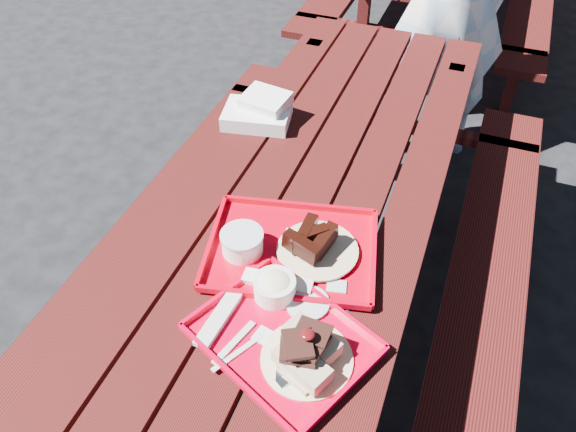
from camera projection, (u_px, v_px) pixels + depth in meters
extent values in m
plane|color=black|center=(302.00, 343.00, 2.18)|extent=(60.00, 60.00, 0.00)
cube|color=#43110D|center=(215.00, 182.00, 1.75)|extent=(0.14, 2.40, 0.04)
cube|color=#43110D|center=(260.00, 194.00, 1.71)|extent=(0.14, 2.40, 0.04)
cube|color=#43110D|center=(306.00, 205.00, 1.67)|extent=(0.14, 2.40, 0.04)
cube|color=#43110D|center=(354.00, 218.00, 1.64)|extent=(0.14, 2.40, 0.04)
cube|color=#43110D|center=(405.00, 231.00, 1.60)|extent=(0.14, 2.40, 0.04)
cube|color=#43110D|center=(153.00, 228.00, 2.03)|extent=(0.25, 2.40, 0.04)
cube|color=#43110D|center=(249.00, 146.00, 2.75)|extent=(0.06, 0.06, 0.42)
cube|color=#43110D|center=(480.00, 322.00, 1.73)|extent=(0.25, 2.40, 0.04)
cube|color=#43110D|center=(492.00, 203.00, 2.45)|extent=(0.06, 0.06, 0.42)
cube|color=#43110D|center=(312.00, 117.00, 2.64)|extent=(0.06, 0.06, 0.75)
cube|color=#43110D|center=(440.00, 143.00, 2.49)|extent=(0.06, 0.06, 0.75)
cube|color=#43110D|center=(375.00, 120.00, 2.53)|extent=(1.40, 0.06, 0.04)
cube|color=#43110D|center=(321.00, 46.00, 3.51)|extent=(0.06, 0.06, 0.42)
cube|color=#43110D|center=(513.00, 80.00, 3.21)|extent=(0.06, 0.06, 0.42)
cube|color=#43110D|center=(362.00, 36.00, 3.24)|extent=(0.06, 0.06, 0.75)
cube|color=#43110D|center=(467.00, 54.00, 3.09)|extent=(0.06, 0.06, 0.75)
cube|color=#43110D|center=(415.00, 36.00, 3.12)|extent=(1.40, 0.06, 0.04)
cube|color=red|center=(282.00, 340.00, 1.30)|extent=(0.47, 0.43, 0.01)
cube|color=red|center=(325.00, 300.00, 1.37)|extent=(0.35, 0.17, 0.02)
cube|color=red|center=(234.00, 377.00, 1.22)|extent=(0.35, 0.17, 0.02)
cube|color=red|center=(345.00, 390.00, 1.20)|extent=(0.13, 0.27, 0.02)
cube|color=red|center=(228.00, 291.00, 1.39)|extent=(0.13, 0.27, 0.02)
cylinder|color=beige|center=(307.00, 359.00, 1.26)|extent=(0.21, 0.21, 0.01)
cube|color=tan|center=(302.00, 365.00, 1.22)|extent=(0.14, 0.11, 0.04)
cube|color=tan|center=(312.00, 339.00, 1.26)|extent=(0.14, 0.11, 0.04)
ellipsoid|color=#4A0A0C|center=(308.00, 332.00, 1.19)|extent=(0.03, 0.03, 0.01)
cylinder|color=white|center=(275.00, 288.00, 1.37)|extent=(0.10, 0.10, 0.05)
ellipsoid|color=#EFE8B8|center=(275.00, 284.00, 1.36)|extent=(0.09, 0.09, 0.04)
cylinder|color=silver|center=(308.00, 303.00, 1.37)|extent=(0.11, 0.11, 0.01)
cube|color=silver|center=(219.00, 318.00, 1.33)|extent=(0.05, 0.18, 0.01)
cube|color=silver|center=(234.00, 343.00, 1.29)|extent=(0.05, 0.14, 0.01)
cube|color=silver|center=(239.00, 352.00, 1.27)|extent=(0.08, 0.14, 0.00)
cube|color=silver|center=(264.00, 336.00, 1.30)|extent=(0.05, 0.05, 0.00)
cube|color=#C50016|center=(292.00, 251.00, 1.50)|extent=(0.50, 0.42, 0.01)
cube|color=#C50016|center=(299.00, 205.00, 1.61)|extent=(0.43, 0.11, 0.02)
cube|color=#C50016|center=(282.00, 297.00, 1.37)|extent=(0.43, 0.11, 0.02)
cube|color=#C50016|center=(374.00, 256.00, 1.47)|extent=(0.09, 0.33, 0.02)
cube|color=#C50016|center=(212.00, 240.00, 1.52)|extent=(0.09, 0.33, 0.02)
cube|color=white|center=(310.00, 251.00, 1.49)|extent=(0.18, 0.18, 0.01)
cylinder|color=beige|center=(317.00, 250.00, 1.48)|extent=(0.22, 0.22, 0.01)
cylinder|color=white|center=(242.00, 243.00, 1.48)|extent=(0.11, 0.11, 0.05)
cylinder|color=silver|center=(242.00, 235.00, 1.46)|extent=(0.11, 0.11, 0.01)
cube|color=silver|center=(277.00, 281.00, 1.41)|extent=(0.18, 0.06, 0.01)
cube|color=silver|center=(337.00, 286.00, 1.41)|extent=(0.06, 0.05, 0.00)
cube|color=white|center=(257.00, 116.00, 1.94)|extent=(0.25, 0.20, 0.05)
cube|color=white|center=(266.00, 101.00, 1.92)|extent=(0.17, 0.14, 0.04)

